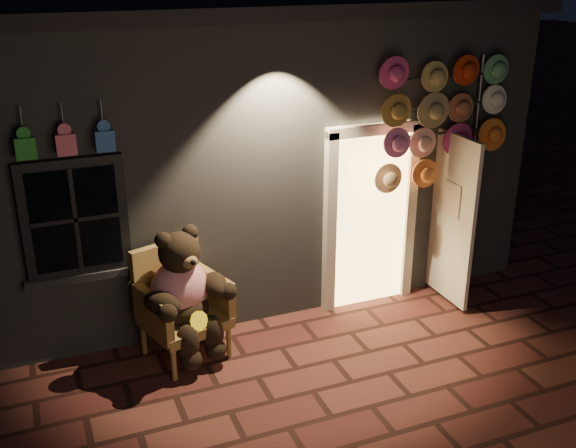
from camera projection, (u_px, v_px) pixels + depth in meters
ground at (313, 391)px, 6.50m from camera, size 60.00×60.00×0.00m
shop_building at (198, 124)px, 9.28m from camera, size 7.30×5.95×3.51m
wicker_armchair at (179, 302)px, 6.95m from camera, size 0.97×0.93×1.17m
teddy_bear at (184, 294)px, 6.77m from camera, size 0.94×0.87×1.36m
hat_rack at (441, 118)px, 7.49m from camera, size 1.66×0.22×2.90m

